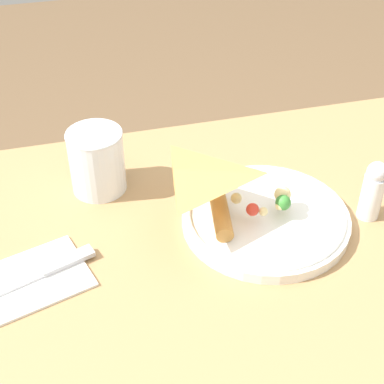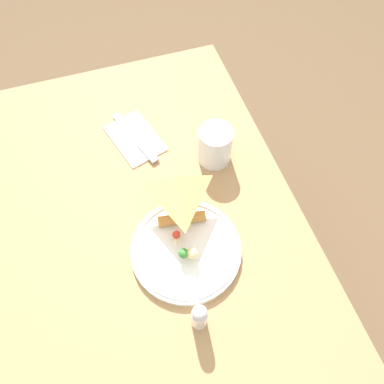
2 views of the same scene
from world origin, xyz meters
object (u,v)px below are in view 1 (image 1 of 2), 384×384
at_px(plate_pizza, 264,216).
at_px(salt_shaker, 373,190).
at_px(dining_table, 245,326).
at_px(napkin_folded, 24,282).
at_px(butter_knife, 31,277).
at_px(milk_glass, 97,164).

xyz_separation_m(plate_pizza, salt_shaker, (-0.15, 0.02, 0.03)).
xyz_separation_m(dining_table, napkin_folded, (0.28, -0.05, 0.11)).
bearing_deg(butter_knife, salt_shaker, 161.84).
bearing_deg(dining_table, plate_pizza, -119.84).
bearing_deg(salt_shaker, napkin_folded, 1.36).
bearing_deg(dining_table, milk_glass, -54.35).
distance_m(dining_table, napkin_folded, 0.31).
bearing_deg(napkin_folded, milk_glass, -124.45).
distance_m(milk_glass, napkin_folded, 0.21).
bearing_deg(milk_glass, butter_knife, 57.19).
height_order(milk_glass, butter_knife, milk_glass).
bearing_deg(plate_pizza, salt_shaker, 172.09).
relative_size(napkin_folded, butter_knife, 0.95).
relative_size(dining_table, napkin_folded, 6.27).
xyz_separation_m(milk_glass, napkin_folded, (0.12, 0.17, -0.04)).
relative_size(dining_table, butter_knife, 5.95).
bearing_deg(napkin_folded, plate_pizza, -174.41).
distance_m(butter_knife, salt_shaker, 0.47).
distance_m(milk_glass, salt_shaker, 0.40).
bearing_deg(salt_shaker, plate_pizza, -7.91).
distance_m(napkin_folded, butter_knife, 0.01).
relative_size(napkin_folded, salt_shaker, 1.95).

